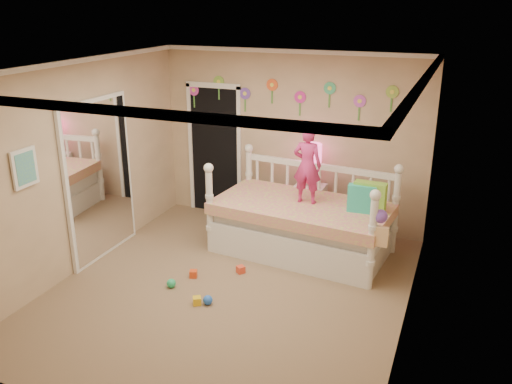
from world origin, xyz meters
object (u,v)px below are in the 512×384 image
at_px(daybed, 302,208).
at_px(child, 307,165).
at_px(nightstand, 310,208).
at_px(table_lamp, 312,158).

height_order(daybed, child, child).
height_order(nightstand, table_lamp, table_lamp).
distance_m(child, nightstand, 1.10).
distance_m(daybed, nightstand, 0.78).
xyz_separation_m(child, table_lamp, (-0.13, 0.68, -0.10)).
height_order(child, nightstand, child).
bearing_deg(child, daybed, 44.69).
height_order(child, table_lamp, child).
bearing_deg(table_lamp, child, -78.89).
distance_m(child, table_lamp, 0.70).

